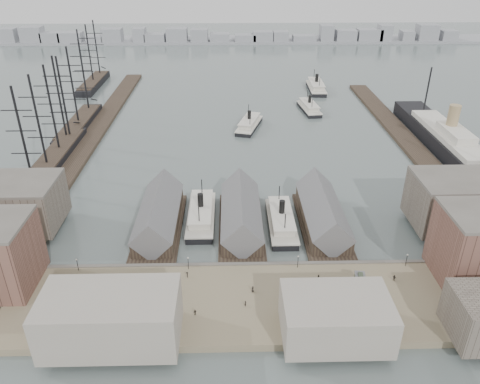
{
  "coord_description": "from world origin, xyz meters",
  "views": [
    {
      "loc": [
        -3.34,
        -110.41,
        81.12
      ],
      "look_at": [
        0.0,
        30.0,
        6.0
      ],
      "focal_mm": 35.0,
      "sensor_mm": 36.0,
      "label": 1
    }
  ],
  "objects_px": {
    "horse_cart_center": "(172,289)",
    "horse_cart_right": "(325,305)",
    "horse_cart_left": "(104,278)",
    "tram": "(361,289)",
    "ferry_docked_west": "(201,214)",
    "ocean_steamer": "(448,142)"
  },
  "relations": [
    {
      "from": "ocean_steamer",
      "to": "horse_cart_center",
      "type": "bearing_deg",
      "value": -139.76
    },
    {
      "from": "ocean_steamer",
      "to": "horse_cart_right",
      "type": "distance_m",
      "value": 123.83
    },
    {
      "from": "horse_cart_left",
      "to": "horse_cart_center",
      "type": "distance_m",
      "value": 19.1
    },
    {
      "from": "horse_cart_right",
      "to": "ocean_steamer",
      "type": "bearing_deg",
      "value": -41.57
    },
    {
      "from": "horse_cart_left",
      "to": "horse_cart_right",
      "type": "relative_size",
      "value": 1.03
    },
    {
      "from": "ocean_steamer",
      "to": "horse_cart_right",
      "type": "relative_size",
      "value": 22.31
    },
    {
      "from": "ocean_steamer",
      "to": "horse_cart_center",
      "type": "distance_m",
      "value": 144.89
    },
    {
      "from": "tram",
      "to": "horse_cart_center",
      "type": "height_order",
      "value": "tram"
    },
    {
      "from": "ferry_docked_west",
      "to": "horse_cart_center",
      "type": "distance_m",
      "value": 38.42
    },
    {
      "from": "ocean_steamer",
      "to": "horse_cart_left",
      "type": "height_order",
      "value": "ocean_steamer"
    },
    {
      "from": "ferry_docked_west",
      "to": "tram",
      "type": "distance_m",
      "value": 58.7
    },
    {
      "from": "horse_cart_center",
      "to": "ferry_docked_west",
      "type": "bearing_deg",
      "value": -5.57
    },
    {
      "from": "ocean_steamer",
      "to": "horse_cart_right",
      "type": "bearing_deg",
      "value": -125.75
    },
    {
      "from": "ferry_docked_west",
      "to": "ocean_steamer",
      "type": "height_order",
      "value": "ocean_steamer"
    },
    {
      "from": "horse_cart_center",
      "to": "horse_cart_right",
      "type": "distance_m",
      "value": 38.87
    },
    {
      "from": "ferry_docked_west",
      "to": "horse_cart_center",
      "type": "bearing_deg",
      "value": -98.37
    },
    {
      "from": "horse_cart_left",
      "to": "horse_cart_center",
      "type": "bearing_deg",
      "value": -99.17
    },
    {
      "from": "ferry_docked_west",
      "to": "ocean_steamer",
      "type": "bearing_deg",
      "value": 27.9
    },
    {
      "from": "horse_cart_center",
      "to": "horse_cart_right",
      "type": "relative_size",
      "value": 1.05
    },
    {
      "from": "horse_cart_right",
      "to": "tram",
      "type": "bearing_deg",
      "value": -71.66
    },
    {
      "from": "tram",
      "to": "ferry_docked_west",
      "type": "bearing_deg",
      "value": 144.21
    },
    {
      "from": "tram",
      "to": "horse_cart_right",
      "type": "distance_m",
      "value": 10.79
    }
  ]
}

